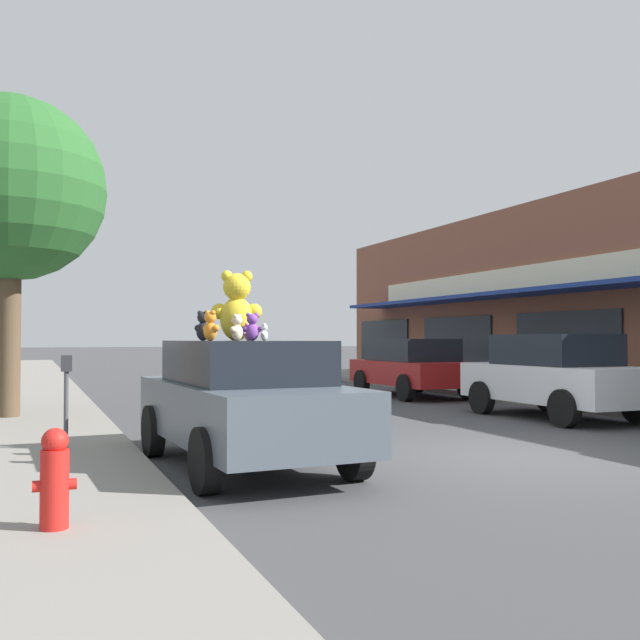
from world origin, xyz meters
The scene contains 16 objects.
ground_plane centered at (0.00, 0.00, 0.00)m, with size 260.00×260.00×0.00m, color #424244.
sidewalk_near centered at (-6.34, 0.00, 0.07)m, with size 2.82×90.00×0.13m.
plush_art_car centered at (-3.78, 0.69, 0.85)m, with size 2.12×4.33×1.60m.
teddy_bear_giant centered at (-3.78, 1.09, 2.05)m, with size 0.70×0.47×0.93m.
teddy_bear_purple centered at (-3.71, 0.60, 1.77)m, with size 0.27×0.17×0.36m.
teddy_bear_pink centered at (-3.68, 0.87, 1.71)m, with size 0.18×0.12×0.23m.
teddy_bear_white centered at (-3.57, 0.54, 1.71)m, with size 0.13×0.16×0.22m.
teddy_bear_orange centered at (-4.38, 0.03, 1.77)m, with size 0.20×0.27×0.35m.
teddy_bear_cream centered at (-4.01, 0.26, 1.76)m, with size 0.22×0.22×0.32m.
teddy_bear_brown centered at (-3.70, 1.51, 1.76)m, with size 0.25×0.16×0.33m.
teddy_bear_black centered at (-4.33, 0.65, 1.78)m, with size 0.24×0.27×0.38m.
parked_car_far_center centered at (3.62, 3.63, 0.89)m, with size 1.97×4.14×1.71m.
parked_car_far_right centered at (3.62, 9.51, 0.86)m, with size 2.08×4.24×1.62m.
street_tree centered at (-6.68, 6.86, 4.50)m, with size 3.57×3.57×6.18m.
fire_hydrant centered at (-6.12, -2.04, 0.53)m, with size 0.33×0.22×0.79m.
parking_meter centered at (-5.85, 2.17, 0.94)m, with size 0.14×0.10×1.27m.
Camera 1 is at (-6.30, -8.05, 1.63)m, focal length 40.00 mm.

